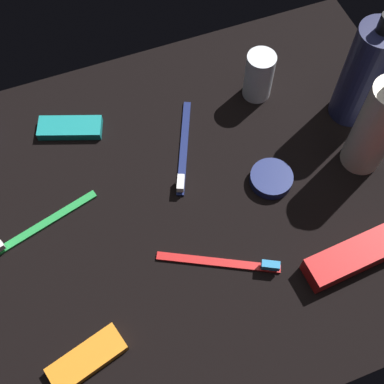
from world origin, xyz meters
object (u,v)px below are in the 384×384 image
object	(u,v)px
snack_bar_orange	(87,359)
snack_bar_teal	(70,128)
toothbrush_green	(36,227)
toothbrush_red	(225,263)
cream_tin_left	(271,179)
lotion_bottle	(364,74)
deodorant_stick	(259,76)
toothbrush_navy	(183,151)
bodywash_bottle	(377,127)
toothpaste_box_red	(362,253)

from	to	relation	value
snack_bar_orange	snack_bar_teal	distance (cm)	37.53
toothbrush_green	toothbrush_red	size ratio (longest dim) A/B	1.07
toothbrush_red	cream_tin_left	bearing A→B (deg)	-139.42
lotion_bottle	toothbrush_green	size ratio (longest dim) A/B	1.19
toothbrush_green	toothbrush_red	xyz separation A→B (cm)	(-24.32, 15.08, 0.00)
deodorant_stick	toothbrush_navy	distance (cm)	18.06
toothbrush_navy	snack_bar_teal	world-z (taller)	toothbrush_navy
bodywash_bottle	deodorant_stick	bearing A→B (deg)	-60.72
deodorant_stick	toothpaste_box_red	size ratio (longest dim) A/B	0.51
toothbrush_red	snack_bar_orange	xyz separation A→B (cm)	(22.17, 6.02, 0.14)
snack_bar_orange	lotion_bottle	bearing A→B (deg)	-170.49
lotion_bottle	bodywash_bottle	bearing A→B (deg)	72.12
bodywash_bottle	cream_tin_left	xyz separation A→B (cm)	(15.22, -1.24, -7.98)
toothbrush_navy	toothbrush_red	world-z (taller)	same
toothbrush_navy	snack_bar_teal	distance (cm)	19.35
lotion_bottle	toothpaste_box_red	world-z (taller)	lotion_bottle
lotion_bottle	snack_bar_orange	world-z (taller)	lotion_bottle
deodorant_stick	cream_tin_left	world-z (taller)	deodorant_stick
snack_bar_teal	cream_tin_left	size ratio (longest dim) A/B	1.55
bodywash_bottle	deodorant_stick	xyz separation A→B (cm)	(10.19, -18.18, -4.35)
toothbrush_navy	toothbrush_green	distance (cm)	25.68
bodywash_bottle	toothpaste_box_red	size ratio (longest dim) A/B	1.09
toothbrush_red	toothpaste_box_red	xyz separation A→B (cm)	(-18.75, 5.82, 0.99)
toothbrush_green	toothpaste_box_red	xyz separation A→B (cm)	(-43.08, 20.90, 0.99)
deodorant_stick	toothpaste_box_red	xyz separation A→B (cm)	(-1.77, 33.00, -2.86)
snack_bar_teal	toothbrush_green	bearing A→B (deg)	79.66
toothbrush_red	snack_bar_teal	bearing A→B (deg)	-63.89
toothbrush_green	toothpaste_box_red	distance (cm)	47.89
toothpaste_box_red	deodorant_stick	bearing A→B (deg)	-90.87
toothbrush_green	toothbrush_red	world-z (taller)	same
snack_bar_orange	toothbrush_red	bearing A→B (deg)	179.92
toothbrush_red	toothpaste_box_red	world-z (taller)	toothpaste_box_red
deodorant_stick	toothbrush_green	world-z (taller)	deodorant_stick
toothbrush_navy	toothpaste_box_red	bearing A→B (deg)	124.72
cream_tin_left	snack_bar_teal	bearing A→B (deg)	-37.28
snack_bar_teal	toothpaste_box_red	bearing A→B (deg)	152.68
toothbrush_green	toothbrush_navy	bearing A→B (deg)	-169.05
deodorant_stick	cream_tin_left	size ratio (longest dim) A/B	1.33
toothbrush_red	toothpaste_box_red	size ratio (longest dim) A/B	0.94
toothbrush_red	snack_bar_teal	distance (cm)	34.35
snack_bar_orange	snack_bar_teal	world-z (taller)	same
toothbrush_green	snack_bar_teal	xyz separation A→B (cm)	(-9.21, -15.76, 0.14)
toothbrush_green	toothpaste_box_red	world-z (taller)	toothpaste_box_red
toothbrush_navy	snack_bar_orange	size ratio (longest dim) A/B	1.63
deodorant_stick	snack_bar_orange	bearing A→B (deg)	40.30
toothpaste_box_red	cream_tin_left	world-z (taller)	toothpaste_box_red
bodywash_bottle	toothbrush_navy	xyz separation A→B (cm)	(26.29, -10.96, -8.21)
bodywash_bottle	snack_bar_teal	world-z (taller)	bodywash_bottle
toothpaste_box_red	snack_bar_teal	bearing A→B (deg)	-51.21
bodywash_bottle	snack_bar_orange	xyz separation A→B (cm)	(49.35, 15.02, -8.06)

